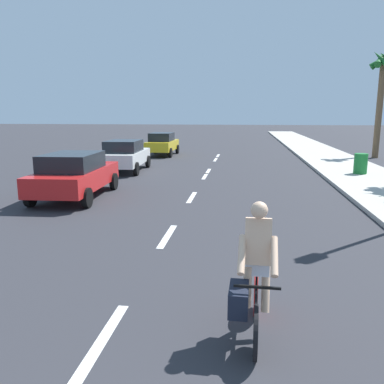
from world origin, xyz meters
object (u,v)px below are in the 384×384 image
at_px(parked_car_red, 75,174).
at_px(cyclist, 253,277).
at_px(parked_car_yellow, 162,143).
at_px(trash_bin_far, 361,164).
at_px(palm_tree_far, 382,78).
at_px(parked_car_white, 125,155).

bearing_deg(parked_car_red, cyclist, -55.76).
distance_m(parked_car_yellow, trash_bin_far, 13.56).
bearing_deg(parked_car_yellow, palm_tree_far, 1.76).
bearing_deg(trash_bin_far, palm_tree_far, 68.73).
xyz_separation_m(parked_car_red, parked_car_white, (-0.17, 6.36, -0.00)).
distance_m(parked_car_red, trash_bin_far, 12.75).
bearing_deg(cyclist, trash_bin_far, -108.74).
bearing_deg(parked_car_white, cyclist, -69.51).
height_order(parked_car_white, parked_car_yellow, same).
xyz_separation_m(cyclist, parked_car_yellow, (-5.81, 21.90, 0.00)).
bearing_deg(parked_car_white, parked_car_yellow, 84.82).
distance_m(cyclist, trash_bin_far, 14.96).
relative_size(parked_car_yellow, trash_bin_far, 4.21).
xyz_separation_m(parked_car_white, palm_tree_far, (14.56, 7.98, 4.22)).
xyz_separation_m(cyclist, palm_tree_far, (8.42, 22.24, 4.23)).
relative_size(parked_car_white, trash_bin_far, 4.57).
xyz_separation_m(cyclist, parked_car_red, (-5.96, 7.90, 0.01)).
xyz_separation_m(parked_car_white, parked_car_yellow, (0.32, 7.63, -0.00)).
bearing_deg(parked_car_white, trash_bin_far, -4.01).
bearing_deg(trash_bin_far, parked_car_yellow, 144.47).
distance_m(parked_car_red, parked_car_yellow, 14.00).
height_order(parked_car_red, trash_bin_far, parked_car_red).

